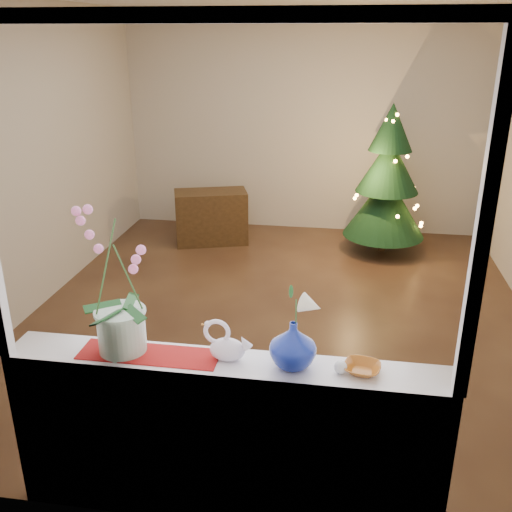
{
  "coord_description": "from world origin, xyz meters",
  "views": [
    {
      "loc": [
        0.53,
        -4.71,
        2.41
      ],
      "look_at": [
        0.0,
        -1.4,
        1.09
      ],
      "focal_mm": 40.0,
      "sensor_mm": 36.0,
      "label": 1
    }
  ],
  "objects": [
    {
      "name": "wall_front",
      "position": [
        0.0,
        -2.5,
        1.35
      ],
      "size": [
        4.5,
        0.1,
        2.7
      ],
      "primitive_type": "cube",
      "color": "beige",
      "rests_on": "ground"
    },
    {
      "name": "blue_vase",
      "position": [
        0.33,
        -2.36,
        1.05
      ],
      "size": [
        0.29,
        0.29,
        0.27
      ],
      "primitive_type": "imported",
      "rotation": [
        0.0,
        0.0,
        -0.16
      ],
      "color": "navy",
      "rests_on": "windowsill"
    },
    {
      "name": "xmas_tree",
      "position": [
        1.01,
        1.77,
        0.85
      ],
      "size": [
        0.97,
        0.97,
        1.71
      ],
      "primitive_type": null,
      "rotation": [
        0.0,
        0.0,
        -0.04
      ],
      "color": "black",
      "rests_on": "ground"
    },
    {
      "name": "amber_dish",
      "position": [
        0.66,
        -2.36,
        0.94
      ],
      "size": [
        0.17,
        0.17,
        0.04
      ],
      "primitive_type": "imported",
      "rotation": [
        0.0,
        0.0,
        -0.16
      ],
      "color": "#9B5317",
      "rests_on": "windowsill"
    },
    {
      "name": "window_frame",
      "position": [
        0.0,
        -2.47,
        1.7
      ],
      "size": [
        2.22,
        0.06,
        1.6
      ],
      "primitive_type": null,
      "color": "white",
      "rests_on": "windowsill"
    },
    {
      "name": "lily",
      "position": [
        0.33,
        -2.36,
        1.29
      ],
      "size": [
        0.15,
        0.08,
        0.2
      ],
      "primitive_type": null,
      "color": "silver",
      "rests_on": "blue_vase"
    },
    {
      "name": "window_apron",
      "position": [
        0.0,
        -2.46,
        0.44
      ],
      "size": [
        2.2,
        0.08,
        0.88
      ],
      "primitive_type": "cube",
      "color": "white",
      "rests_on": "ground"
    },
    {
      "name": "paperweight",
      "position": [
        0.56,
        -2.38,
        0.95
      ],
      "size": [
        0.08,
        0.08,
        0.06
      ],
      "primitive_type": "sphere",
      "rotation": [
        0.0,
        0.0,
        -0.34
      ],
      "color": "silver",
      "rests_on": "windowsill"
    },
    {
      "name": "runner",
      "position": [
        -0.38,
        -2.37,
        0.92
      ],
      "size": [
        0.7,
        0.2,
        0.01
      ],
      "primitive_type": "cube",
      "color": "maroon",
      "rests_on": "windowsill"
    },
    {
      "name": "wall_left",
      "position": [
        -2.25,
        0.0,
        1.35
      ],
      "size": [
        0.1,
        5.0,
        2.7
      ],
      "primitive_type": "cube",
      "color": "beige",
      "rests_on": "ground"
    },
    {
      "name": "wall_back",
      "position": [
        0.0,
        2.5,
        1.35
      ],
      "size": [
        4.5,
        0.1,
        2.7
      ],
      "primitive_type": "cube",
      "color": "beige",
      "rests_on": "ground"
    },
    {
      "name": "windowsill",
      "position": [
        0.0,
        -2.37,
        0.9
      ],
      "size": [
        2.2,
        0.26,
        0.04
      ],
      "primitive_type": "cube",
      "color": "white",
      "rests_on": "window_apron"
    },
    {
      "name": "swan",
      "position": [
        0.01,
        -2.35,
        1.02
      ],
      "size": [
        0.26,
        0.19,
        0.2
      ],
      "primitive_type": null,
      "rotation": [
        0.0,
        0.0,
        0.4
      ],
      "color": "silver",
      "rests_on": "windowsill"
    },
    {
      "name": "orchid_pot",
      "position": [
        -0.52,
        -2.35,
        1.29
      ],
      "size": [
        0.31,
        0.31,
        0.75
      ],
      "primitive_type": null,
      "rotation": [
        0.0,
        0.0,
        -0.26
      ],
      "color": "beige",
      "rests_on": "windowsill"
    },
    {
      "name": "side_table",
      "position": [
        -1.05,
        1.75,
        0.32
      ],
      "size": [
        0.94,
        0.67,
        0.64
      ],
      "primitive_type": "cube",
      "rotation": [
        0.0,
        0.0,
        0.31
      ],
      "color": "black",
      "rests_on": "ground"
    },
    {
      "name": "ground",
      "position": [
        0.0,
        0.0,
        0.0
      ],
      "size": [
        5.0,
        5.0,
        0.0
      ],
      "primitive_type": "plane",
      "color": "#311D14",
      "rests_on": "ground"
    }
  ]
}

